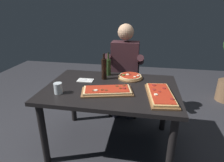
{
  "coord_description": "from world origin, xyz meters",
  "views": [
    {
      "loc": [
        0.34,
        -1.8,
        1.54
      ],
      "look_at": [
        0.0,
        0.05,
        0.79
      ],
      "focal_mm": 30.09,
      "sensor_mm": 36.0,
      "label": 1
    }
  ],
  "objects_px": {
    "pizza_rectangular_front": "(107,91)",
    "pizza_rectangular_left": "(161,95)",
    "wine_bottle_dark": "(108,67)",
    "oil_bottle_amber": "(104,69)",
    "dining_table": "(111,95)",
    "pizza_round_far": "(130,77)",
    "tumbler_near_camera": "(58,88)",
    "seated_diner": "(125,67)",
    "diner_chair": "(125,81)"
  },
  "relations": [
    {
      "from": "pizza_rectangular_left",
      "to": "diner_chair",
      "type": "distance_m",
      "value": 1.13
    },
    {
      "from": "pizza_rectangular_front",
      "to": "seated_diner",
      "type": "relative_size",
      "value": 0.41
    },
    {
      "from": "oil_bottle_amber",
      "to": "seated_diner",
      "type": "xyz_separation_m",
      "value": [
        0.18,
        0.51,
        -0.13
      ]
    },
    {
      "from": "seated_diner",
      "to": "pizza_rectangular_left",
      "type": "bearing_deg",
      "value": -62.97
    },
    {
      "from": "oil_bottle_amber",
      "to": "tumbler_near_camera",
      "type": "relative_size",
      "value": 2.88
    },
    {
      "from": "oil_bottle_amber",
      "to": "diner_chair",
      "type": "xyz_separation_m",
      "value": [
        0.18,
        0.63,
        -0.38
      ]
    },
    {
      "from": "pizza_rectangular_left",
      "to": "tumbler_near_camera",
      "type": "xyz_separation_m",
      "value": [
        -0.99,
        -0.1,
        0.03
      ]
    },
    {
      "from": "wine_bottle_dark",
      "to": "pizza_rectangular_front",
      "type": "bearing_deg",
      "value": -80.27
    },
    {
      "from": "pizza_round_far",
      "to": "diner_chair",
      "type": "xyz_separation_m",
      "value": [
        -0.12,
        0.55,
        -0.27
      ]
    },
    {
      "from": "tumbler_near_camera",
      "to": "seated_diner",
      "type": "distance_m",
      "value": 1.12
    },
    {
      "from": "wine_bottle_dark",
      "to": "tumbler_near_camera",
      "type": "bearing_deg",
      "value": -122.01
    },
    {
      "from": "pizza_round_far",
      "to": "wine_bottle_dark",
      "type": "relative_size",
      "value": 1.01
    },
    {
      "from": "pizza_rectangular_front",
      "to": "pizza_rectangular_left",
      "type": "relative_size",
      "value": 0.99
    },
    {
      "from": "diner_chair",
      "to": "seated_diner",
      "type": "bearing_deg",
      "value": -90.0
    },
    {
      "from": "oil_bottle_amber",
      "to": "tumbler_near_camera",
      "type": "distance_m",
      "value": 0.59
    },
    {
      "from": "pizza_rectangular_left",
      "to": "wine_bottle_dark",
      "type": "distance_m",
      "value": 0.8
    },
    {
      "from": "dining_table",
      "to": "tumbler_near_camera",
      "type": "distance_m",
      "value": 0.56
    },
    {
      "from": "pizza_rectangular_left",
      "to": "seated_diner",
      "type": "distance_m",
      "value": 0.98
    },
    {
      "from": "dining_table",
      "to": "pizza_rectangular_front",
      "type": "relative_size",
      "value": 2.55
    },
    {
      "from": "pizza_rectangular_front",
      "to": "diner_chair",
      "type": "height_order",
      "value": "diner_chair"
    },
    {
      "from": "pizza_rectangular_left",
      "to": "tumbler_near_camera",
      "type": "relative_size",
      "value": 5.12
    },
    {
      "from": "dining_table",
      "to": "wine_bottle_dark",
      "type": "relative_size",
      "value": 4.81
    },
    {
      "from": "pizza_round_far",
      "to": "seated_diner",
      "type": "height_order",
      "value": "seated_diner"
    },
    {
      "from": "wine_bottle_dark",
      "to": "oil_bottle_amber",
      "type": "distance_m",
      "value": 0.15
    },
    {
      "from": "seated_diner",
      "to": "pizza_round_far",
      "type": "bearing_deg",
      "value": -74.81
    },
    {
      "from": "tumbler_near_camera",
      "to": "diner_chair",
      "type": "distance_m",
      "value": 1.26
    },
    {
      "from": "pizza_rectangular_left",
      "to": "tumbler_near_camera",
      "type": "height_order",
      "value": "tumbler_near_camera"
    },
    {
      "from": "pizza_rectangular_front",
      "to": "pizza_rectangular_left",
      "type": "bearing_deg",
      "value": -0.15
    },
    {
      "from": "wine_bottle_dark",
      "to": "oil_bottle_amber",
      "type": "bearing_deg",
      "value": -99.39
    },
    {
      "from": "diner_chair",
      "to": "tumbler_near_camera",
      "type": "bearing_deg",
      "value": -116.23
    },
    {
      "from": "pizza_rectangular_left",
      "to": "seated_diner",
      "type": "relative_size",
      "value": 0.42
    },
    {
      "from": "dining_table",
      "to": "tumbler_near_camera",
      "type": "height_order",
      "value": "tumbler_near_camera"
    },
    {
      "from": "tumbler_near_camera",
      "to": "diner_chair",
      "type": "relative_size",
      "value": 0.12
    },
    {
      "from": "pizza_rectangular_front",
      "to": "tumbler_near_camera",
      "type": "relative_size",
      "value": 5.09
    },
    {
      "from": "oil_bottle_amber",
      "to": "diner_chair",
      "type": "bearing_deg",
      "value": 73.83
    },
    {
      "from": "dining_table",
      "to": "diner_chair",
      "type": "relative_size",
      "value": 1.61
    },
    {
      "from": "pizza_rectangular_left",
      "to": "pizza_round_far",
      "type": "distance_m",
      "value": 0.55
    },
    {
      "from": "pizza_rectangular_left",
      "to": "seated_diner",
      "type": "xyz_separation_m",
      "value": [
        -0.45,
        0.88,
        -0.02
      ]
    },
    {
      "from": "dining_table",
      "to": "oil_bottle_amber",
      "type": "relative_size",
      "value": 4.51
    },
    {
      "from": "oil_bottle_amber",
      "to": "diner_chair",
      "type": "height_order",
      "value": "oil_bottle_amber"
    },
    {
      "from": "wine_bottle_dark",
      "to": "seated_diner",
      "type": "relative_size",
      "value": 0.22
    },
    {
      "from": "dining_table",
      "to": "pizza_rectangular_left",
      "type": "xyz_separation_m",
      "value": [
        0.5,
        -0.14,
        0.11
      ]
    },
    {
      "from": "pizza_rectangular_front",
      "to": "tumbler_near_camera",
      "type": "distance_m",
      "value": 0.48
    },
    {
      "from": "dining_table",
      "to": "wine_bottle_dark",
      "type": "height_order",
      "value": "wine_bottle_dark"
    },
    {
      "from": "dining_table",
      "to": "pizza_rectangular_front",
      "type": "xyz_separation_m",
      "value": [
        -0.02,
        -0.14,
        0.11
      ]
    },
    {
      "from": "pizza_rectangular_left",
      "to": "oil_bottle_amber",
      "type": "xyz_separation_m",
      "value": [
        -0.63,
        0.37,
        0.11
      ]
    },
    {
      "from": "diner_chair",
      "to": "seated_diner",
      "type": "distance_m",
      "value": 0.28
    },
    {
      "from": "pizza_round_far",
      "to": "tumbler_near_camera",
      "type": "distance_m",
      "value": 0.86
    },
    {
      "from": "wine_bottle_dark",
      "to": "diner_chair",
      "type": "xyz_separation_m",
      "value": [
        0.16,
        0.49,
        -0.36
      ]
    },
    {
      "from": "pizza_round_far",
      "to": "seated_diner",
      "type": "xyz_separation_m",
      "value": [
        -0.12,
        0.43,
        -0.02
      ]
    }
  ]
}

